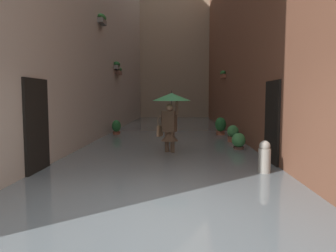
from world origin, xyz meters
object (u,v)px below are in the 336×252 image
person_wading (171,110)px  potted_plant_mid_left (239,143)px  potted_plant_near_left (221,128)px  mooring_bollard (264,162)px  potted_plant_far_left (233,136)px  potted_plant_far_right (116,129)px

person_wading → potted_plant_mid_left: bearing=-162.9°
person_wading → potted_plant_near_left: bearing=-114.4°
mooring_bollard → person_wading: bearing=-50.4°
potted_plant_mid_left → potted_plant_near_left: bearing=-88.7°
potted_plant_mid_left → person_wading: bearing=17.1°
potted_plant_far_left → potted_plant_mid_left: bearing=86.7°
potted_plant_far_left → potted_plant_mid_left: potted_plant_far_left is taller
person_wading → potted_plant_far_left: (-2.16, -2.28, -1.01)m
potted_plant_near_left → mooring_bollard: potted_plant_near_left is taller
potted_plant_near_left → person_wading: bearing=65.6°
potted_plant_near_left → potted_plant_far_right: bearing=-1.1°
potted_plant_mid_left → potted_plant_far_left: bearing=-93.3°
person_wading → potted_plant_mid_left: person_wading is taller
person_wading → mooring_bollard: 3.36m
person_wading → potted_plant_mid_left: 2.40m
potted_plant_mid_left → mooring_bollard: 3.11m
potted_plant_far_left → mooring_bollard: bearing=88.6°
potted_plant_near_left → mooring_bollard: (-0.06, 6.84, -0.08)m
person_wading → potted_plant_far_left: bearing=-133.5°
potted_plant_far_left → mooring_bollard: (0.11, 4.75, 0.02)m
potted_plant_far_left → potted_plant_far_right: (4.61, -2.17, 0.02)m
potted_plant_far_left → potted_plant_near_left: size_ratio=0.84×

